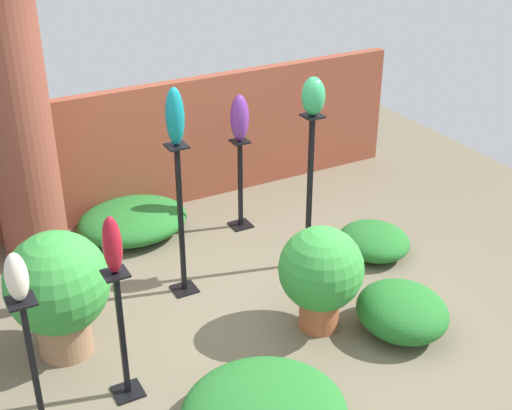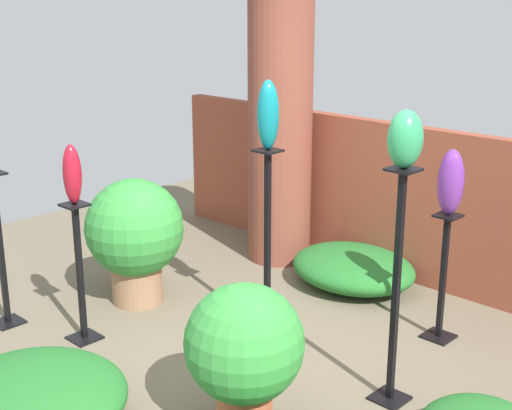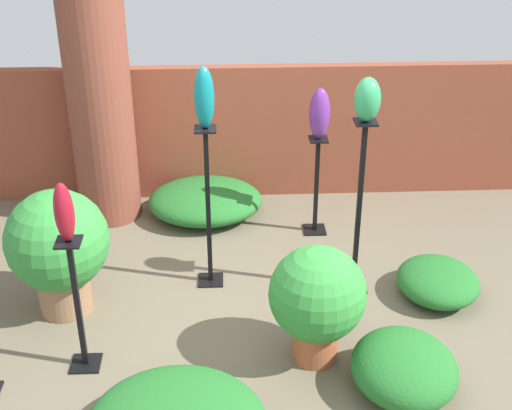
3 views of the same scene
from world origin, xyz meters
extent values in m
plane|color=#6B604C|center=(0.00, 0.00, 0.00)|extent=(8.00, 8.00, 0.00)
cube|color=brown|center=(0.00, 2.24, 0.65)|extent=(5.60, 0.12, 1.30)
cylinder|color=brown|center=(-1.28, 1.86, 1.30)|extent=(0.56, 0.56, 2.60)
cube|color=black|center=(0.61, 1.46, 0.01)|extent=(0.20, 0.20, 0.01)
cube|color=black|center=(0.61, 1.46, 0.45)|extent=(0.04, 0.04, 0.91)
cube|color=black|center=(0.61, 1.46, 0.90)|extent=(0.16, 0.16, 0.01)
cube|color=black|center=(0.81, 0.55, 0.01)|extent=(0.20, 0.20, 0.01)
cube|color=black|center=(0.81, 0.55, 0.71)|extent=(0.04, 0.04, 1.42)
cube|color=black|center=(0.81, 0.55, 1.41)|extent=(0.16, 0.16, 0.02)
cube|color=black|center=(-1.79, -0.53, 0.57)|extent=(0.04, 0.04, 1.14)
cube|color=black|center=(-1.79, -0.53, 1.13)|extent=(0.16, 0.16, 0.02)
cube|color=black|center=(-0.33, 0.69, 0.01)|extent=(0.20, 0.20, 0.01)
cube|color=black|center=(-0.33, 0.69, 0.66)|extent=(0.04, 0.04, 1.33)
cube|color=black|center=(-0.33, 0.69, 1.32)|extent=(0.16, 0.16, 0.02)
cube|color=black|center=(-1.17, -0.28, 0.01)|extent=(0.20, 0.20, 0.01)
cube|color=black|center=(-1.17, -0.28, 0.49)|extent=(0.04, 0.04, 0.99)
cube|color=black|center=(-1.17, -0.28, 0.98)|extent=(0.16, 0.16, 0.01)
ellipsoid|color=#6B2D8C|center=(0.61, 1.46, 1.13)|extent=(0.18, 0.16, 0.45)
ellipsoid|color=#2D9356|center=(0.81, 0.55, 1.58)|extent=(0.19, 0.21, 0.32)
ellipsoid|color=beige|center=(-1.79, -0.53, 1.29)|extent=(0.13, 0.12, 0.30)
ellipsoid|color=#0F727A|center=(-0.33, 0.69, 1.56)|extent=(0.15, 0.15, 0.46)
ellipsoid|color=maroon|center=(-1.17, -0.28, 1.19)|extent=(0.12, 0.12, 0.40)
cylinder|color=#936B4C|center=(-1.42, 0.37, 0.14)|extent=(0.39, 0.39, 0.28)
sphere|color=#338C38|center=(-1.42, 0.37, 0.61)|extent=(0.76, 0.76, 0.76)
cylinder|color=#B25B38|center=(0.40, -0.27, 0.13)|extent=(0.31, 0.31, 0.25)
sphere|color=#338C38|center=(0.40, -0.27, 0.53)|extent=(0.65, 0.65, 0.65)
ellipsoid|color=#236B28|center=(-0.39, 1.79, 0.16)|extent=(1.06, 0.88, 0.31)
ellipsoid|color=#236B28|center=(0.93, -0.62, 0.18)|extent=(0.69, 0.75, 0.36)
ellipsoid|color=#236B28|center=(1.44, 0.41, 0.13)|extent=(0.64, 0.68, 0.26)
camera|label=1|loc=(-2.19, -4.03, 3.44)|focal=50.00mm
camera|label=2|loc=(2.82, -2.71, 2.33)|focal=50.00mm
camera|label=3|loc=(-0.19, -4.11, 3.27)|focal=50.00mm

